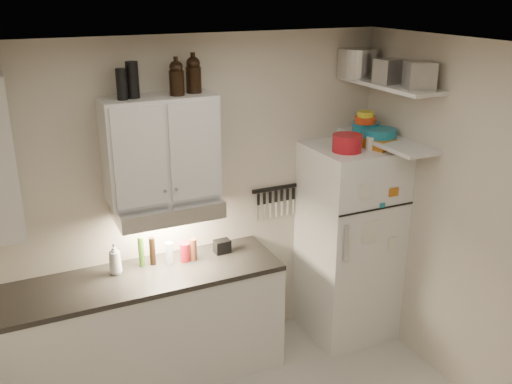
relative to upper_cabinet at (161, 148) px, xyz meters
name	(u,v)px	position (x,y,z in m)	size (l,w,h in m)	color
ceiling	(287,53)	(0.30, -1.33, 0.78)	(3.20, 3.00, 0.02)	white
back_wall	(195,202)	(0.30, 0.18, -0.53)	(3.20, 0.02, 2.60)	beige
right_wall	(493,239)	(1.91, -1.33, -0.53)	(0.02, 3.00, 2.60)	beige
base_cabinet	(144,332)	(-0.25, -0.14, -1.39)	(2.10, 0.60, 0.88)	silver
countertop	(140,278)	(-0.25, -0.14, -0.93)	(2.10, 0.62, 0.04)	black
upper_cabinet	(161,148)	(0.00, 0.00, 0.00)	(0.80, 0.33, 0.75)	silver
range_hood	(167,208)	(0.00, -0.06, -0.44)	(0.76, 0.46, 0.12)	silver
fridge	(349,242)	(1.55, -0.18, -0.98)	(0.70, 0.68, 1.70)	white
shelf_hi	(390,85)	(1.75, -0.31, 0.38)	(0.30, 0.95, 0.03)	silver
shelf_lo	(386,141)	(1.75, -0.31, -0.07)	(0.30, 0.95, 0.03)	silver
knife_strip	(275,188)	(1.00, 0.15, -0.51)	(0.42, 0.02, 0.03)	black
dutch_oven	(347,143)	(1.41, -0.27, -0.06)	(0.23, 0.23, 0.13)	#AB141E
book_stack	(379,143)	(1.70, -0.29, -0.09)	(0.18, 0.23, 0.08)	#B86917
spice_jar	(370,143)	(1.60, -0.30, -0.08)	(0.06, 0.06, 0.10)	silver
stock_pot	(357,63)	(1.69, 0.06, 0.50)	(0.32, 0.32, 0.23)	silver
tin_a	(389,71)	(1.72, -0.32, 0.48)	(0.19, 0.17, 0.19)	#AAAAAD
tin_b	(419,75)	(1.76, -0.61, 0.49)	(0.20, 0.20, 0.20)	#AAAAAD
bowl_teal	(365,127)	(1.72, -0.07, -0.01)	(0.22, 0.22, 0.09)	teal
bowl_orange	(365,120)	(1.69, -0.10, 0.06)	(0.17, 0.17, 0.05)	red
bowl_yellow	(366,114)	(1.69, -0.10, 0.11)	(0.14, 0.14, 0.04)	yellow
plates	(379,133)	(1.73, -0.24, -0.02)	(0.27, 0.27, 0.07)	teal
growler_a	(176,78)	(0.13, -0.04, 0.50)	(0.10, 0.10, 0.25)	black
growler_b	(194,74)	(0.27, 0.02, 0.51)	(0.11, 0.11, 0.26)	black
thermos_a	(132,80)	(-0.17, -0.01, 0.50)	(0.09, 0.09, 0.25)	black
thermos_b	(122,84)	(-0.25, -0.04, 0.48)	(0.07, 0.07, 0.21)	black
soap_bottle	(115,257)	(-0.40, -0.02, -0.77)	(0.10, 0.10, 0.27)	silver
pepper_mill	(193,250)	(0.19, -0.05, -0.82)	(0.05, 0.05, 0.17)	brown
oil_bottle	(141,252)	(-0.19, 0.02, -0.79)	(0.05, 0.05, 0.24)	#376419
vinegar_bottle	(152,251)	(-0.11, 0.01, -0.80)	(0.05, 0.05, 0.22)	black
clear_bottle	(169,253)	(0.01, -0.03, -0.82)	(0.06, 0.06, 0.17)	silver
red_jar	(185,252)	(0.13, -0.05, -0.83)	(0.07, 0.07, 0.15)	#AB141E
caddy	(222,246)	(0.44, -0.03, -0.85)	(0.12, 0.09, 0.11)	black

